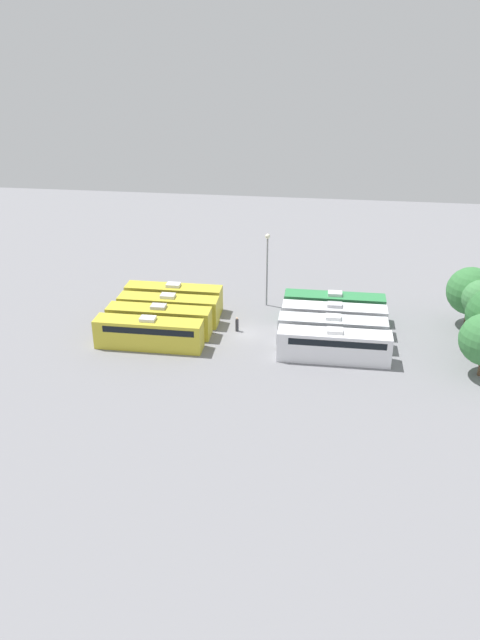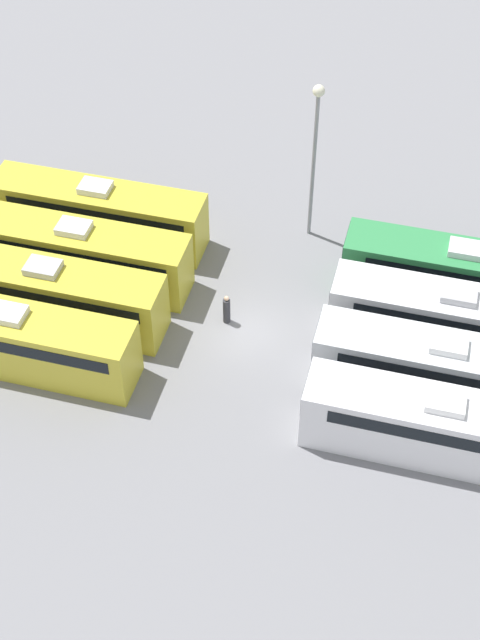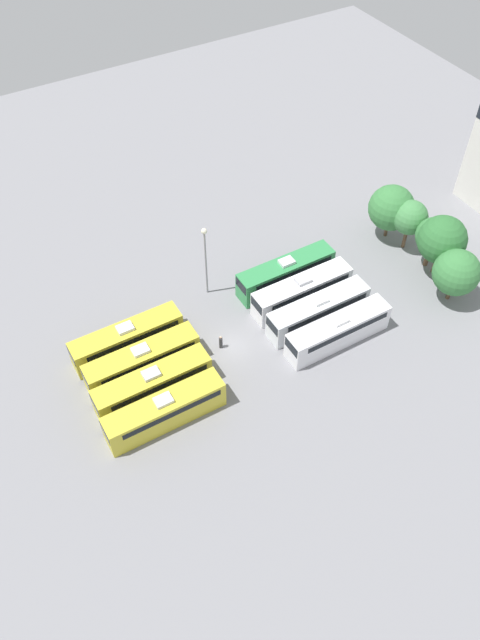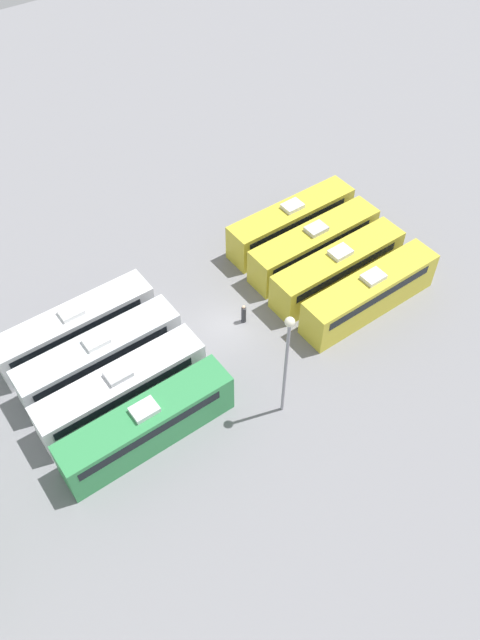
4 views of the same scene
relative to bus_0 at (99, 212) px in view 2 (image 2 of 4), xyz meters
name	(u,v)px [view 2 (image 2 of 4)]	position (x,y,z in m)	size (l,w,h in m)	color
ground_plane	(247,331)	(4.83, 9.30, -1.72)	(123.27, 123.27, 0.00)	gray
bus_0	(99,212)	(0.00, 0.00, 0.00)	(2.48, 11.39, 3.49)	gold
bus_1	(79,252)	(3.29, 0.17, 0.00)	(2.48, 11.39, 3.49)	gold
bus_2	(49,292)	(6.34, -0.12, 0.00)	(2.48, 11.39, 3.49)	gold
bus_3	(15,338)	(9.55, -0.40, 0.00)	(2.48, 11.39, 3.49)	gold
bus_4	(461,274)	(-0.02, 18.80, 0.00)	(2.48, 11.39, 3.49)	#338C4C
bus_5	(454,319)	(3.19, 18.78, 0.00)	(2.48, 11.39, 3.49)	white
bus_6	(444,369)	(6.41, 18.64, 0.00)	(2.48, 11.39, 3.49)	silver
bus_7	(440,427)	(9.64, 18.82, 0.00)	(2.48, 11.39, 3.49)	white
worker_person	(227,310)	(4.41, 8.16, -0.95)	(0.36, 0.36, 1.68)	#333338
light_pole	(315,139)	(-3.21, 10.66, 4.27)	(0.60, 0.60, 9.02)	gray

